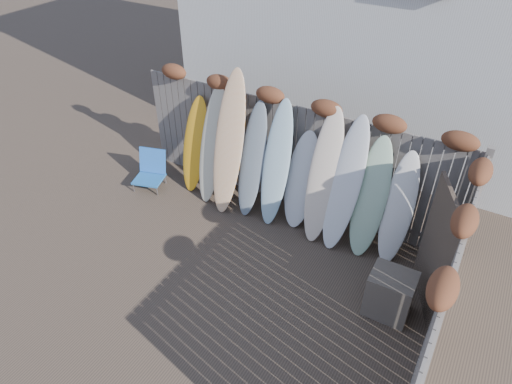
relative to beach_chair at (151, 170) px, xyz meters
The scene contains 16 objects.
ground 3.05m from the beach_chair, 31.29° to the right, with size 80.00×80.00×0.00m, color #493A2D.
back_fence 2.90m from the beach_chair, 17.13° to the left, with size 6.05×0.28×2.24m.
right_fence 5.80m from the beach_chair, 13.33° to the right, with size 0.28×4.40×2.24m.
beach_chair is the anchor object (origin of this frame).
wooden_crate 5.03m from the beach_chair, ahead, with size 0.61×0.51×0.71m, color #453B34.
lattice_panel 5.43m from the beach_chair, ahead, with size 0.05×1.26×1.90m, color #352720.
surfboard_0 1.07m from the beach_chair, 29.58° to the left, with size 0.51×0.07×1.87m, color orange.
surfboard_1 1.50m from the beach_chair, 16.56° to the left, with size 0.48×0.07×2.23m, color beige.
surfboard_2 1.91m from the beach_chair, 10.84° to the left, with size 0.54×0.07×2.60m, color #FFB678.
surfboard_3 2.22m from the beach_chair, 10.23° to the left, with size 0.46×0.07×2.10m, color slate.
surfboard_4 2.68m from the beach_chair, ahead, with size 0.47×0.07×2.24m, color #A1C3D0.
surfboard_5 3.07m from the beach_chair, ahead, with size 0.54×0.07×1.75m, color silver.
surfboard_6 3.51m from the beach_chair, ahead, with size 0.49×0.07×2.31m, color beige.
surfboard_7 3.88m from the beach_chair, ahead, with size 0.51×0.07×2.29m, color white.
surfboard_8 4.27m from the beach_chair, ahead, with size 0.51×0.07×2.03m, color #ACCFAB.
surfboard_9 4.70m from the beach_chair, ahead, with size 0.46×0.07×1.88m, color white.
Camera 1 is at (2.89, -3.80, 5.30)m, focal length 32.00 mm.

